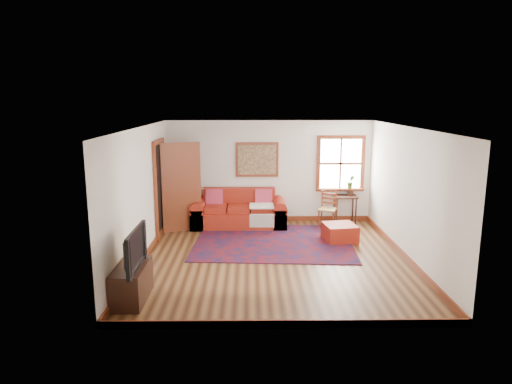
{
  "coord_description": "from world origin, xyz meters",
  "views": [
    {
      "loc": [
        -0.46,
        -8.33,
        3.01
      ],
      "look_at": [
        -0.35,
        0.6,
        1.18
      ],
      "focal_mm": 32.0,
      "sensor_mm": 36.0,
      "label": 1
    }
  ],
  "objects_px": {
    "red_leather_sofa": "(239,214)",
    "red_ottoman": "(340,233)",
    "side_table": "(345,201)",
    "media_cabinet": "(132,283)",
    "ladder_back_chair": "(328,207)"
  },
  "relations": [
    {
      "from": "red_ottoman",
      "to": "side_table",
      "type": "distance_m",
      "value": 1.57
    },
    {
      "from": "red_ottoman",
      "to": "media_cabinet",
      "type": "bearing_deg",
      "value": -151.11
    },
    {
      "from": "red_ottoman",
      "to": "ladder_back_chair",
      "type": "xyz_separation_m",
      "value": [
        -0.06,
        1.2,
        0.27
      ]
    },
    {
      "from": "ladder_back_chair",
      "to": "red_ottoman",
      "type": "bearing_deg",
      "value": -86.98
    },
    {
      "from": "red_ottoman",
      "to": "side_table",
      "type": "relative_size",
      "value": 0.94
    },
    {
      "from": "side_table",
      "to": "red_leather_sofa",
      "type": "bearing_deg",
      "value": -175.22
    },
    {
      "from": "red_ottoman",
      "to": "side_table",
      "type": "bearing_deg",
      "value": 65.73
    },
    {
      "from": "red_ottoman",
      "to": "ladder_back_chair",
      "type": "bearing_deg",
      "value": 84.09
    },
    {
      "from": "red_leather_sofa",
      "to": "media_cabinet",
      "type": "xyz_separation_m",
      "value": [
        -1.53,
        -4.14,
        -0.02
      ]
    },
    {
      "from": "red_leather_sofa",
      "to": "red_ottoman",
      "type": "distance_m",
      "value": 2.52
    },
    {
      "from": "media_cabinet",
      "to": "side_table",
      "type": "bearing_deg",
      "value": 46.57
    },
    {
      "from": "red_ottoman",
      "to": "side_table",
      "type": "xyz_separation_m",
      "value": [
        0.4,
        1.47,
        0.38
      ]
    },
    {
      "from": "red_leather_sofa",
      "to": "media_cabinet",
      "type": "distance_m",
      "value": 4.41
    },
    {
      "from": "side_table",
      "to": "media_cabinet",
      "type": "relative_size",
      "value": 0.7
    },
    {
      "from": "red_ottoman",
      "to": "media_cabinet",
      "type": "height_order",
      "value": "media_cabinet"
    }
  ]
}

